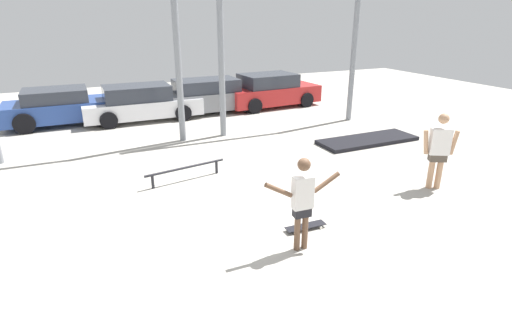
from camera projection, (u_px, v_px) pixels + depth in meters
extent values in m
plane|color=#B2ADA3|center=(294.00, 218.00, 8.03)|extent=(36.00, 36.00, 0.00)
cylinder|color=brown|center=(297.00, 229.00, 6.84)|extent=(0.11, 0.11, 0.79)
cylinder|color=brown|center=(305.00, 228.00, 6.89)|extent=(0.11, 0.11, 0.79)
cube|color=black|center=(302.00, 211.00, 6.75)|extent=(0.31, 0.18, 0.17)
cube|color=silver|center=(303.00, 192.00, 6.63)|extent=(0.36, 0.19, 0.57)
sphere|color=brown|center=(304.00, 165.00, 6.46)|extent=(0.22, 0.22, 0.22)
cylinder|color=brown|center=(279.00, 190.00, 6.44)|extent=(0.50, 0.11, 0.33)
cylinder|color=brown|center=(327.00, 182.00, 6.74)|extent=(0.50, 0.11, 0.33)
cube|color=black|center=(306.00, 226.00, 7.60)|extent=(0.82, 0.23, 0.01)
cylinder|color=silver|center=(315.00, 223.00, 7.81)|extent=(0.05, 0.03, 0.05)
cylinder|color=silver|center=(321.00, 228.00, 7.63)|extent=(0.05, 0.03, 0.05)
cylinder|color=silver|center=(290.00, 228.00, 7.61)|extent=(0.05, 0.03, 0.05)
cylinder|color=silver|center=(295.00, 233.00, 7.42)|extent=(0.05, 0.03, 0.05)
cube|color=black|center=(368.00, 140.00, 12.80)|extent=(3.30, 1.15, 0.12)
cylinder|color=black|center=(186.00, 168.00, 9.75)|extent=(2.06, 0.42, 0.06)
cylinder|color=black|center=(153.00, 182.00, 9.36)|extent=(0.07, 0.07, 0.34)
cylinder|color=black|center=(216.00, 167.00, 10.26)|extent=(0.07, 0.07, 0.34)
cylinder|color=gray|center=(177.00, 46.00, 11.98)|extent=(0.20, 0.20, 5.91)
cylinder|color=gray|center=(221.00, 45.00, 12.51)|extent=(0.20, 0.20, 5.91)
cylinder|color=gray|center=(355.00, 41.00, 14.49)|extent=(0.20, 0.20, 5.91)
cube|color=#284793|center=(62.00, 110.00, 14.76)|extent=(3.95, 1.82, 0.67)
cube|color=#2D333D|center=(55.00, 95.00, 14.50)|extent=(2.18, 1.66, 0.46)
cylinder|color=black|center=(96.00, 107.00, 16.04)|extent=(0.71, 0.23, 0.71)
cylinder|color=black|center=(100.00, 116.00, 14.55)|extent=(0.71, 0.23, 0.71)
cylinder|color=black|center=(28.00, 113.00, 15.08)|extent=(0.71, 0.23, 0.71)
cylinder|color=black|center=(24.00, 124.00, 13.60)|extent=(0.71, 0.23, 0.71)
cube|color=white|center=(143.00, 108.00, 15.37)|extent=(4.38, 1.68, 0.62)
cube|color=#2D333D|center=(137.00, 93.00, 15.10)|extent=(2.41, 1.54, 0.56)
cylinder|color=black|center=(173.00, 105.00, 16.65)|extent=(0.62, 0.22, 0.62)
cylinder|color=black|center=(183.00, 113.00, 15.27)|extent=(0.62, 0.22, 0.62)
cylinder|color=black|center=(105.00, 111.00, 15.59)|extent=(0.62, 0.22, 0.62)
cylinder|color=black|center=(109.00, 120.00, 14.21)|extent=(0.62, 0.22, 0.62)
cube|color=slate|center=(211.00, 100.00, 16.57)|extent=(4.62, 1.72, 0.70)
cube|color=#2D333D|center=(206.00, 85.00, 16.29)|extent=(2.55, 1.56, 0.51)
cylinder|color=black|center=(235.00, 98.00, 17.90)|extent=(0.64, 0.23, 0.64)
cylinder|color=black|center=(250.00, 105.00, 16.52)|extent=(0.64, 0.23, 0.64)
cylinder|color=black|center=(173.00, 104.00, 16.77)|extent=(0.64, 0.23, 0.64)
cylinder|color=black|center=(183.00, 112.00, 15.39)|extent=(0.64, 0.23, 0.64)
cube|color=red|center=(271.00, 94.00, 17.63)|extent=(4.30, 2.08, 0.71)
cube|color=#2D333D|center=(268.00, 80.00, 17.34)|extent=(2.41, 1.80, 0.55)
cylinder|color=black|center=(285.00, 93.00, 19.00)|extent=(0.64, 0.26, 0.63)
cylinder|color=black|center=(306.00, 100.00, 17.56)|extent=(0.64, 0.26, 0.63)
cylinder|color=black|center=(236.00, 98.00, 17.85)|extent=(0.64, 0.26, 0.63)
cylinder|color=black|center=(255.00, 106.00, 16.41)|extent=(0.64, 0.26, 0.63)
cylinder|color=tan|center=(439.00, 171.00, 9.30)|extent=(0.13, 0.13, 0.84)
cylinder|color=tan|center=(431.00, 171.00, 9.31)|extent=(0.13, 0.13, 0.84)
cube|color=#4C4238|center=(437.00, 157.00, 9.18)|extent=(0.43, 0.36, 0.19)
cube|color=silver|center=(440.00, 141.00, 9.05)|extent=(0.49, 0.40, 0.61)
sphere|color=tan|center=(444.00, 119.00, 8.87)|extent=(0.23, 0.23, 0.23)
cylinder|color=tan|center=(454.00, 143.00, 9.04)|extent=(0.20, 0.17, 0.57)
cylinder|color=tan|center=(426.00, 142.00, 9.08)|extent=(0.20, 0.17, 0.57)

